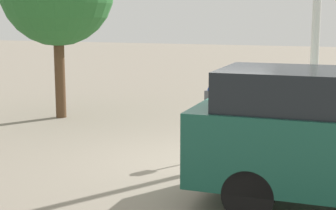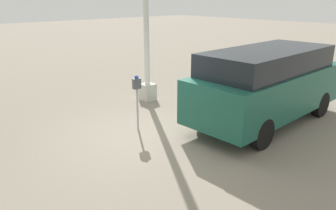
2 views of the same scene
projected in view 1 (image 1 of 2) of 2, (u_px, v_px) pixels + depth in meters
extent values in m
plane|color=gray|center=(196.00, 165.00, 9.60)|extent=(80.00, 80.00, 0.00)
cylinder|color=#9E9EA3|center=(210.00, 131.00, 9.95)|extent=(0.05, 0.05, 1.07)
cube|color=#47474C|center=(210.00, 97.00, 9.83)|extent=(0.21, 0.13, 0.26)
sphere|color=navy|center=(210.00, 90.00, 9.81)|extent=(0.11, 0.11, 0.11)
cube|color=beige|center=(311.00, 133.00, 11.01)|extent=(0.44, 0.44, 0.55)
cylinder|color=black|center=(267.00, 163.00, 8.46)|extent=(0.72, 0.24, 0.72)
cylinder|color=black|center=(248.00, 195.00, 6.95)|extent=(0.72, 0.24, 0.72)
cylinder|color=#513823|center=(60.00, 74.00, 13.92)|extent=(0.28, 0.28, 2.40)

